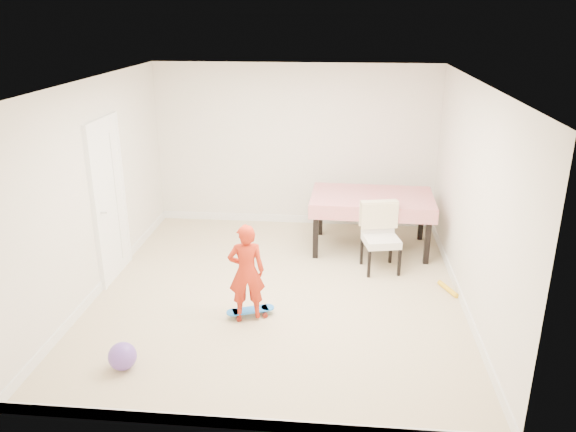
# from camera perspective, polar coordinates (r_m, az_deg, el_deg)

# --- Properties ---
(ground) EXTENTS (5.00, 5.00, 0.00)m
(ground) POSITION_cam_1_polar(r_m,az_deg,el_deg) (7.15, -0.96, -7.69)
(ground) COLOR tan
(ground) RESTS_ON ground
(ceiling) EXTENTS (4.50, 5.00, 0.04)m
(ceiling) POSITION_cam_1_polar(r_m,az_deg,el_deg) (6.37, -1.09, 13.29)
(ceiling) COLOR white
(ceiling) RESTS_ON wall_back
(wall_back) EXTENTS (4.50, 0.04, 2.60)m
(wall_back) POSITION_cam_1_polar(r_m,az_deg,el_deg) (9.03, 0.74, 7.09)
(wall_back) COLOR silver
(wall_back) RESTS_ON ground
(wall_front) EXTENTS (4.50, 0.04, 2.60)m
(wall_front) POSITION_cam_1_polar(r_m,az_deg,el_deg) (4.38, -4.67, -7.71)
(wall_front) COLOR silver
(wall_front) RESTS_ON ground
(wall_left) EXTENTS (0.04, 5.00, 2.60)m
(wall_left) POSITION_cam_1_polar(r_m,az_deg,el_deg) (7.23, -18.88, 2.66)
(wall_left) COLOR silver
(wall_left) RESTS_ON ground
(wall_right) EXTENTS (0.04, 5.00, 2.60)m
(wall_right) POSITION_cam_1_polar(r_m,az_deg,el_deg) (6.78, 18.07, 1.61)
(wall_right) COLOR silver
(wall_right) RESTS_ON ground
(door) EXTENTS (0.11, 0.94, 2.11)m
(door) POSITION_cam_1_polar(r_m,az_deg,el_deg) (7.57, -17.71, 1.36)
(door) COLOR white
(door) RESTS_ON ground
(baseboard_back) EXTENTS (4.50, 0.02, 0.12)m
(baseboard_back) POSITION_cam_1_polar(r_m,az_deg,el_deg) (9.39, 0.71, -0.29)
(baseboard_back) COLOR white
(baseboard_back) RESTS_ON ground
(baseboard_front) EXTENTS (4.50, 0.02, 0.12)m
(baseboard_front) POSITION_cam_1_polar(r_m,az_deg,el_deg) (5.07, -4.27, -20.27)
(baseboard_front) COLOR white
(baseboard_front) RESTS_ON ground
(baseboard_left) EXTENTS (0.02, 5.00, 0.12)m
(baseboard_left) POSITION_cam_1_polar(r_m,az_deg,el_deg) (7.68, -17.91, -6.19)
(baseboard_left) COLOR white
(baseboard_left) RESTS_ON ground
(baseboard_right) EXTENTS (0.02, 5.00, 0.12)m
(baseboard_right) POSITION_cam_1_polar(r_m,az_deg,el_deg) (7.25, 17.09, -7.72)
(baseboard_right) COLOR white
(baseboard_right) RESTS_ON ground
(dining_table) EXTENTS (1.78, 1.16, 0.83)m
(dining_table) POSITION_cam_1_polar(r_m,az_deg,el_deg) (8.35, 8.41, -0.61)
(dining_table) COLOR #BC0A15
(dining_table) RESTS_ON ground
(dining_chair) EXTENTS (0.62, 0.68, 0.93)m
(dining_chair) POSITION_cam_1_polar(r_m,az_deg,el_deg) (7.64, 9.45, -2.24)
(dining_chair) COLOR silver
(dining_chair) RESTS_ON ground
(skateboard) EXTENTS (0.60, 0.40, 0.08)m
(skateboard) POSITION_cam_1_polar(r_m,az_deg,el_deg) (6.62, -3.83, -9.76)
(skateboard) COLOR #1C7DEE
(skateboard) RESTS_ON ground
(child) EXTENTS (0.46, 0.35, 1.13)m
(child) POSITION_cam_1_polar(r_m,az_deg,el_deg) (6.32, -4.24, -5.96)
(child) COLOR red
(child) RESTS_ON ground
(balloon) EXTENTS (0.28, 0.28, 0.28)m
(balloon) POSITION_cam_1_polar(r_m,az_deg,el_deg) (5.92, -16.47, -13.50)
(balloon) COLOR #6C49B0
(balloon) RESTS_ON ground
(foam_toy) EXTENTS (0.21, 0.39, 0.06)m
(foam_toy) POSITION_cam_1_polar(r_m,az_deg,el_deg) (7.43, 15.94, -7.14)
(foam_toy) COLOR yellow
(foam_toy) RESTS_ON ground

